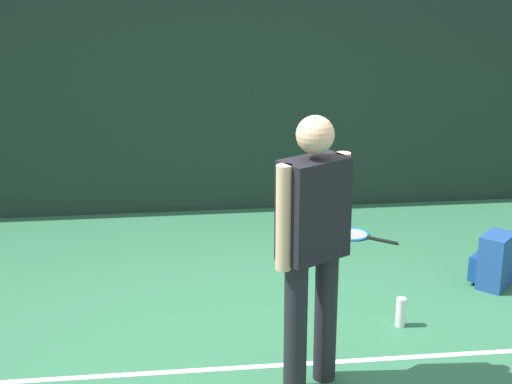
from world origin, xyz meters
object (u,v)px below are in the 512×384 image
(tennis_racket, at_px, (355,235))
(tennis_ball_near_player, at_px, (305,236))
(water_bottle, at_px, (401,312))
(tennis_player, at_px, (313,239))
(backpack, at_px, (494,261))

(tennis_racket, bearing_deg, tennis_ball_near_player, 43.31)
(tennis_ball_near_player, bearing_deg, tennis_racket, 4.62)
(water_bottle, bearing_deg, tennis_player, -138.94)
(tennis_player, relative_size, backpack, 3.86)
(tennis_player, xyz_separation_m, tennis_ball_near_player, (0.41, 2.44, -0.93))
(tennis_racket, height_order, backpack, backpack)
(backpack, bearing_deg, tennis_ball_near_player, -88.99)
(tennis_racket, xyz_separation_m, backpack, (0.82, -1.22, 0.20))
(water_bottle, bearing_deg, tennis_ball_near_player, 102.21)
(tennis_ball_near_player, xyz_separation_m, water_bottle, (0.38, -1.75, 0.07))
(backpack, height_order, tennis_ball_near_player, backpack)
(backpack, xyz_separation_m, water_bottle, (-0.93, -0.58, -0.10))
(tennis_racket, xyz_separation_m, tennis_ball_near_player, (-0.49, -0.04, 0.02))
(backpack, distance_m, tennis_ball_near_player, 1.77)
(tennis_racket, relative_size, tennis_ball_near_player, 8.92)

